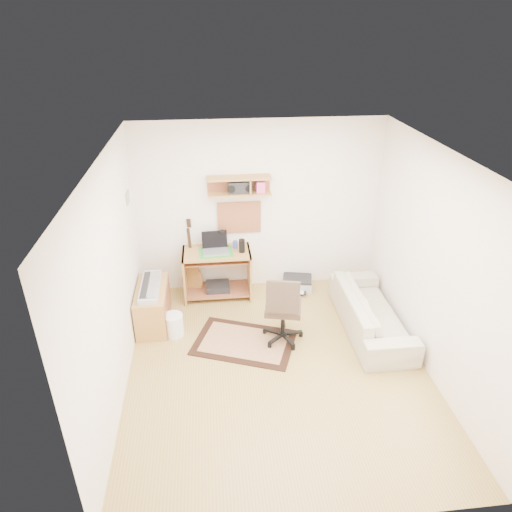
{
  "coord_description": "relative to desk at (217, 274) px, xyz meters",
  "views": [
    {
      "loc": [
        -0.73,
        -4.35,
        3.85
      ],
      "look_at": [
        -0.15,
        1.05,
        1.0
      ],
      "focal_mm": 32.48,
      "sensor_mm": 36.0,
      "label": 1
    }
  ],
  "objects": [
    {
      "name": "rug",
      "position": [
        0.3,
        -1.21,
        -0.37
      ],
      "size": [
        1.49,
        1.24,
        0.02
      ],
      "primitive_type": "cube",
      "rotation": [
        0.0,
        0.0,
        -0.36
      ],
      "color": "tan",
      "rests_on": "floor"
    },
    {
      "name": "printer",
      "position": [
        1.25,
        0.07,
        -0.29
      ],
      "size": [
        0.52,
        0.44,
        0.17
      ],
      "primitive_type": "cube",
      "rotation": [
        0.0,
        0.0,
        -0.2
      ],
      "color": "#A5A8AA",
      "rests_on": "floor"
    },
    {
      "name": "cabinet",
      "position": [
        -0.92,
        -0.62,
        -0.1
      ],
      "size": [
        0.4,
        0.9,
        0.55
      ],
      "primitive_type": "cube",
      "color": "#B98341",
      "rests_on": "floor"
    },
    {
      "name": "wall_photo",
      "position": [
        -1.12,
        -0.23,
        1.34
      ],
      "size": [
        0.02,
        0.2,
        0.15
      ],
      "primitive_type": "cube",
      "color": "#4C8CBF",
      "rests_on": "left_wall"
    },
    {
      "name": "boombox",
      "position": [
        0.38,
        0.15,
        1.3
      ],
      "size": [
        0.33,
        0.15,
        0.17
      ],
      "primitive_type": "cube",
      "color": "black",
      "rests_on": "wall_shelf"
    },
    {
      "name": "sofa",
      "position": [
        2.04,
        -1.06,
        -0.02
      ],
      "size": [
        0.53,
        1.82,
        0.71
      ],
      "primitive_type": "imported",
      "rotation": [
        0.0,
        0.0,
        1.57
      ],
      "color": "#BCB295",
      "rests_on": "floor"
    },
    {
      "name": "floor",
      "position": [
        0.66,
        -1.73,
        -0.38
      ],
      "size": [
        3.6,
        4.0,
        0.01
      ],
      "primitive_type": "cube",
      "color": "#AD8C48",
      "rests_on": "ground"
    },
    {
      "name": "desk_lamp",
      "position": [
        0.15,
        0.14,
        0.53
      ],
      "size": [
        0.1,
        0.1,
        0.31
      ],
      "primitive_type": null,
      "color": "black",
      "rests_on": "desk"
    },
    {
      "name": "wall_shelf",
      "position": [
        0.36,
        0.15,
        1.32
      ],
      "size": [
        0.9,
        0.25,
        0.26
      ],
      "primitive_type": "cube",
      "color": "#B98341",
      "rests_on": "back_wall"
    },
    {
      "name": "speaker",
      "position": [
        0.37,
        -0.05,
        0.47
      ],
      "size": [
        0.09,
        0.09,
        0.2
      ],
      "primitive_type": "cylinder",
      "color": "black",
      "rests_on": "desk"
    },
    {
      "name": "ceiling",
      "position": [
        0.66,
        -1.73,
        2.23
      ],
      "size": [
        3.6,
        4.0,
        0.01
      ],
      "primitive_type": "cube",
      "color": "white",
      "rests_on": "ground"
    },
    {
      "name": "left_wall",
      "position": [
        -1.14,
        -1.73,
        0.93
      ],
      "size": [
        0.01,
        4.0,
        2.6
      ],
      "primitive_type": "cube",
      "color": "white",
      "rests_on": "ground"
    },
    {
      "name": "laptop",
      "position": [
        -0.01,
        -0.02,
        0.52
      ],
      "size": [
        0.4,
        0.4,
        0.28
      ],
      "primitive_type": null,
      "rotation": [
        0.0,
        0.0,
        0.06
      ],
      "color": "silver",
      "rests_on": "desk"
    },
    {
      "name": "guitar",
      "position": [
        -0.38,
        0.13,
        0.22
      ],
      "size": [
        0.34,
        0.25,
        1.19
      ],
      "primitive_type": null,
      "rotation": [
        0.0,
        0.0,
        -0.16
      ],
      "color": "#9B682F",
      "rests_on": "floor"
    },
    {
      "name": "pencil_cup",
      "position": [
        0.29,
        0.1,
        0.43
      ],
      "size": [
        0.07,
        0.07,
        0.11
      ],
      "primitive_type": "cylinder",
      "color": "#35439F",
      "rests_on": "desk"
    },
    {
      "name": "back_wall",
      "position": [
        0.66,
        0.28,
        0.93
      ],
      "size": [
        3.6,
        0.01,
        2.6
      ],
      "primitive_type": "cube",
      "color": "white",
      "rests_on": "ground"
    },
    {
      "name": "waste_basket",
      "position": [
        -0.62,
        -0.93,
        -0.22
      ],
      "size": [
        0.33,
        0.33,
        0.31
      ],
      "primitive_type": "cylinder",
      "rotation": [
        0.0,
        0.0,
        -0.32
      ],
      "color": "white",
      "rests_on": "floor"
    },
    {
      "name": "music_keyboard",
      "position": [
        -0.92,
        -0.62,
        0.21
      ],
      "size": [
        0.25,
        0.79,
        0.07
      ],
      "primitive_type": "cube",
      "color": "#B2B5BA",
      "rests_on": "cabinet"
    },
    {
      "name": "task_chair",
      "position": [
        0.81,
        -1.18,
        0.13
      ],
      "size": [
        0.62,
        0.62,
        1.02
      ],
      "primitive_type": null,
      "rotation": [
        0.0,
        0.0,
        -0.22
      ],
      "color": "#3E2F24",
      "rests_on": "floor"
    },
    {
      "name": "desk",
      "position": [
        0.0,
        0.0,
        0.0
      ],
      "size": [
        1.0,
        0.55,
        0.75
      ],
      "primitive_type": null,
      "color": "#B98341",
      "rests_on": "floor"
    },
    {
      "name": "cork_board",
      "position": [
        0.36,
        0.25,
        0.79
      ],
      "size": [
        0.64,
        0.03,
        0.49
      ],
      "primitive_type": "cube",
      "color": "#A47152",
      "rests_on": "back_wall"
    },
    {
      "name": "right_wall",
      "position": [
        2.47,
        -1.73,
        0.93
      ],
      "size": [
        0.01,
        4.0,
        2.6
      ],
      "primitive_type": "cube",
      "color": "white",
      "rests_on": "ground"
    }
  ]
}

